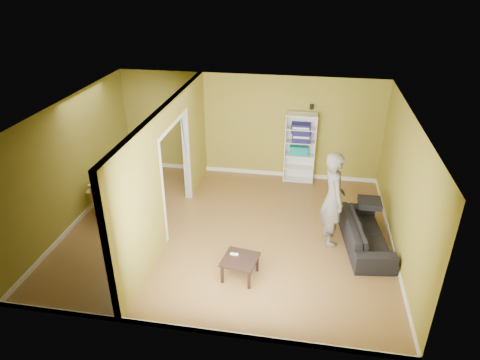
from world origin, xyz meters
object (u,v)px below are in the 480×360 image
(coffee_table, at_px, (240,261))
(dining_table, at_px, (122,185))
(person, at_px, (334,191))
(chair_near, at_px, (113,206))
(sofa, at_px, (366,229))
(chair_far, at_px, (138,181))
(bookshelf, at_px, (300,148))
(chair_left, at_px, (92,188))

(coffee_table, height_order, dining_table, dining_table)
(person, relative_size, dining_table, 1.89)
(person, xyz_separation_m, chair_near, (-4.42, -0.19, -0.65))
(sofa, distance_m, coffee_table, 2.60)
(sofa, relative_size, chair_far, 2.21)
(sofa, xyz_separation_m, person, (-0.68, 0.04, 0.76))
(chair_near, bearing_deg, coffee_table, -40.87)
(sofa, relative_size, dining_table, 1.62)
(dining_table, bearing_deg, coffee_table, -31.35)
(bookshelf, bearing_deg, dining_table, -149.18)
(person, relative_size, coffee_table, 3.85)
(bookshelf, xyz_separation_m, coffee_table, (-0.82, -3.97, -0.55))
(bookshelf, height_order, chair_near, bookshelf)
(bookshelf, relative_size, dining_table, 1.47)
(chair_far, bearing_deg, bookshelf, -133.30)
(coffee_table, xyz_separation_m, chair_near, (-2.86, 1.19, 0.15))
(person, height_order, bookshelf, person)
(coffee_table, bearing_deg, chair_near, 157.48)
(chair_far, bearing_deg, dining_table, 106.03)
(person, height_order, coffee_table, person)
(chair_near, distance_m, chair_far, 1.22)
(coffee_table, bearing_deg, chair_left, 153.34)
(sofa, relative_size, coffee_table, 3.30)
(bookshelf, relative_size, chair_near, 1.84)
(sofa, relative_size, chair_near, 2.02)
(chair_left, xyz_separation_m, chair_far, (0.85, 0.57, -0.03))
(sofa, height_order, dining_table, dining_table)
(coffee_table, distance_m, chair_left, 4.09)
(chair_left, relative_size, chair_near, 0.98)
(coffee_table, xyz_separation_m, dining_table, (-2.89, 1.76, 0.33))
(sofa, bearing_deg, bookshelf, 20.58)
(sofa, distance_m, chair_left, 5.90)
(person, relative_size, chair_near, 2.36)
(chair_left, bearing_deg, sofa, 79.70)
(sofa, distance_m, chair_near, 5.09)
(chair_near, bearing_deg, bookshelf, 18.74)
(coffee_table, relative_size, chair_left, 0.62)
(chair_near, bearing_deg, person, -15.86)
(dining_table, xyz_separation_m, chair_near, (0.03, -0.57, -0.19))
(person, height_order, chair_left, person)
(sofa, xyz_separation_m, chair_far, (-5.03, 1.07, 0.07))
(sofa, bearing_deg, chair_far, 70.44)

